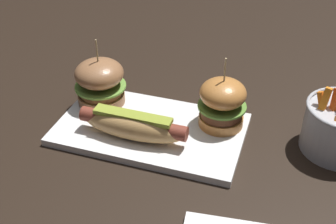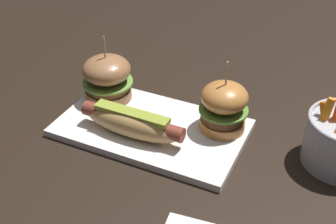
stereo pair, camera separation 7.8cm
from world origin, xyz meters
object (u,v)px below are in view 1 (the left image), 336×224
at_px(platter_main, 151,129).
at_px(slider_left, 100,82).
at_px(hot_dog, 133,125).
at_px(slider_right, 222,103).

distance_m(platter_main, slider_left, 0.14).
relative_size(platter_main, slider_left, 2.53).
distance_m(platter_main, hot_dog, 0.06).
bearing_deg(hot_dog, platter_main, 67.02).
xyz_separation_m(slider_left, slider_right, (0.24, 0.00, 0.00)).
bearing_deg(slider_right, slider_left, -179.98).
xyz_separation_m(platter_main, slider_right, (0.12, 0.05, 0.05)).
height_order(platter_main, slider_left, slider_left).
bearing_deg(slider_left, platter_main, -21.60).
distance_m(slider_left, slider_right, 0.24).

